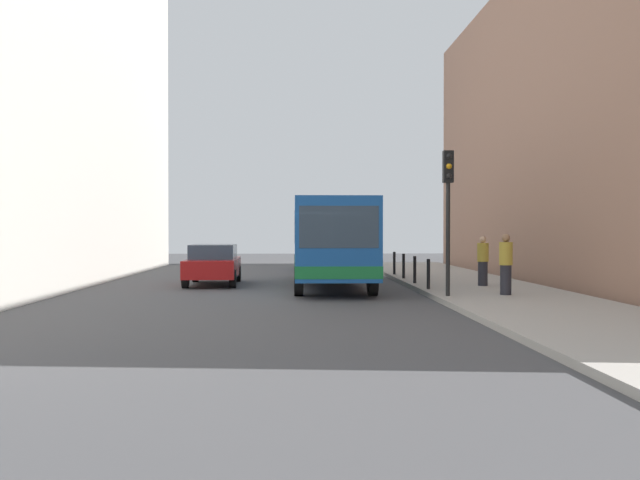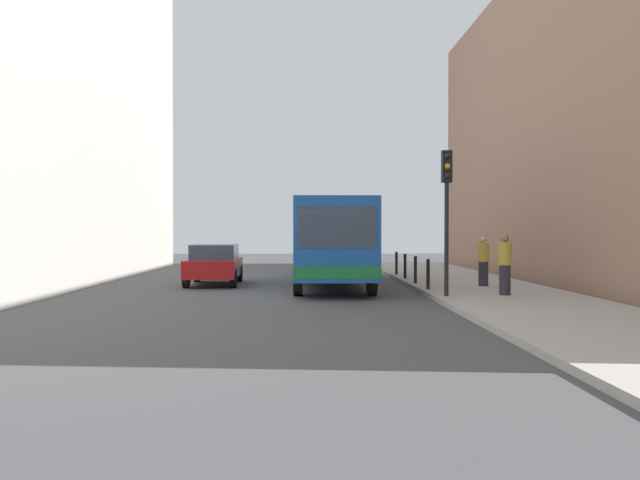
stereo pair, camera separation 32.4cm
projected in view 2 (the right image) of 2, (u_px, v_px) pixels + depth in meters
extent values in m
plane|color=#424244|center=(319.00, 297.00, 21.34)|extent=(80.00, 80.00, 0.00)
cube|color=#9E9991|center=(498.00, 294.00, 21.48)|extent=(4.40, 40.00, 0.15)
cube|color=#936B56|center=(636.00, 115.00, 25.54)|extent=(7.00, 32.00, 12.34)
cube|color=#19519E|center=(330.00, 237.00, 25.60)|extent=(2.53, 11.01, 2.50)
cube|color=#197238|center=(330.00, 264.00, 25.61)|extent=(2.55, 11.03, 0.36)
cube|color=#2D3D4C|center=(337.00, 227.00, 20.11)|extent=(2.26, 0.07, 1.20)
cube|color=#2D3D4C|center=(330.00, 228.00, 26.09)|extent=(2.55, 9.41, 1.00)
cylinder|color=black|center=(372.00, 279.00, 21.74)|extent=(0.28, 1.00, 1.00)
cylinder|color=black|center=(298.00, 280.00, 21.69)|extent=(0.28, 1.00, 1.00)
cylinder|color=black|center=(354.00, 267.00, 29.54)|extent=(0.28, 1.00, 1.00)
cylinder|color=black|center=(300.00, 267.00, 29.49)|extent=(0.28, 1.00, 1.00)
cube|color=maroon|center=(214.00, 267.00, 26.22)|extent=(1.89, 4.43, 0.64)
cube|color=#2D3D4C|center=(215.00, 251.00, 26.36)|extent=(1.65, 2.49, 0.52)
cylinder|color=black|center=(233.00, 279.00, 24.76)|extent=(0.23, 0.64, 0.64)
cylinder|color=black|center=(186.00, 279.00, 24.69)|extent=(0.23, 0.64, 0.64)
cylinder|color=black|center=(239.00, 273.00, 27.76)|extent=(0.23, 0.64, 0.64)
cylinder|color=black|center=(197.00, 274.00, 27.68)|extent=(0.23, 0.64, 0.64)
cube|color=navy|center=(323.00, 257.00, 35.90)|extent=(2.07, 4.50, 0.64)
cube|color=#2D3D4C|center=(322.00, 246.00, 36.04)|extent=(1.75, 2.56, 0.52)
cylinder|color=black|center=(342.00, 265.00, 34.48)|extent=(0.26, 0.65, 0.64)
cylinder|color=black|center=(309.00, 265.00, 34.34)|extent=(0.26, 0.65, 0.64)
cylinder|color=black|center=(336.00, 262.00, 37.47)|extent=(0.26, 0.65, 0.64)
cylinder|color=black|center=(305.00, 262.00, 37.33)|extent=(0.26, 0.65, 0.64)
cylinder|color=black|center=(447.00, 239.00, 20.01)|extent=(0.12, 0.12, 3.20)
cube|color=black|center=(447.00, 167.00, 19.98)|extent=(0.28, 0.24, 0.90)
sphere|color=black|center=(448.00, 156.00, 19.85)|extent=(0.16, 0.16, 0.16)
sphere|color=orange|center=(448.00, 166.00, 19.85)|extent=(0.16, 0.16, 0.16)
sphere|color=black|center=(448.00, 176.00, 19.85)|extent=(0.16, 0.16, 0.16)
cylinder|color=black|center=(428.00, 274.00, 22.37)|extent=(0.11, 0.11, 0.95)
cylinder|color=black|center=(415.00, 270.00, 24.88)|extent=(0.11, 0.11, 0.95)
cylinder|color=black|center=(405.00, 266.00, 27.38)|extent=(0.11, 0.11, 0.95)
cylinder|color=black|center=(396.00, 263.00, 29.89)|extent=(0.11, 0.11, 0.95)
cylinder|color=#26262D|center=(505.00, 280.00, 20.35)|extent=(0.32, 0.32, 0.86)
cylinder|color=gold|center=(505.00, 254.00, 20.33)|extent=(0.38, 0.38, 0.66)
sphere|color=#8C6647|center=(505.00, 238.00, 20.33)|extent=(0.24, 0.24, 0.24)
cylinder|color=#26262D|center=(483.00, 274.00, 23.70)|extent=(0.32, 0.32, 0.81)
cylinder|color=gold|center=(483.00, 252.00, 23.69)|extent=(0.38, 0.38, 0.62)
sphere|color=tan|center=(483.00, 240.00, 23.69)|extent=(0.22, 0.22, 0.22)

